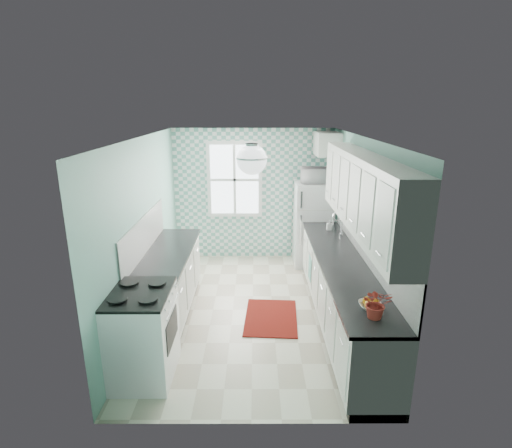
{
  "coord_description": "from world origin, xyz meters",
  "views": [
    {
      "loc": [
        0.04,
        -5.29,
        2.92
      ],
      "look_at": [
        0.05,
        0.25,
        1.25
      ],
      "focal_mm": 28.0,
      "sensor_mm": 36.0,
      "label": 1
    }
  ],
  "objects_px": {
    "potted_plant": "(377,303)",
    "ceiling_light": "(252,159)",
    "fruit_bowl": "(370,306)",
    "fridge": "(313,224)",
    "stove": "(142,333)",
    "microwave": "(315,175)",
    "sink": "(330,237)"
  },
  "relations": [
    {
      "from": "sink",
      "to": "fruit_bowl",
      "type": "bearing_deg",
      "value": -88.25
    },
    {
      "from": "fridge",
      "to": "potted_plant",
      "type": "height_order",
      "value": "fridge"
    },
    {
      "from": "stove",
      "to": "potted_plant",
      "type": "distance_m",
      "value": 2.5
    },
    {
      "from": "stove",
      "to": "potted_plant",
      "type": "relative_size",
      "value": 3.23
    },
    {
      "from": "fridge",
      "to": "microwave",
      "type": "height_order",
      "value": "microwave"
    },
    {
      "from": "sink",
      "to": "microwave",
      "type": "distance_m",
      "value": 1.43
    },
    {
      "from": "stove",
      "to": "microwave",
      "type": "xyz_separation_m",
      "value": [
        2.31,
        3.25,
        1.18
      ]
    },
    {
      "from": "fridge",
      "to": "fruit_bowl",
      "type": "bearing_deg",
      "value": -85.16
    },
    {
      "from": "fruit_bowl",
      "to": "ceiling_light",
      "type": "bearing_deg",
      "value": 143.76
    },
    {
      "from": "ceiling_light",
      "to": "stove",
      "type": "distance_m",
      "value": 2.26
    },
    {
      "from": "ceiling_light",
      "to": "sink",
      "type": "relative_size",
      "value": 0.66
    },
    {
      "from": "ceiling_light",
      "to": "microwave",
      "type": "relative_size",
      "value": 0.71
    },
    {
      "from": "ceiling_light",
      "to": "sink",
      "type": "bearing_deg",
      "value": 49.02
    },
    {
      "from": "potted_plant",
      "to": "fridge",
      "type": "bearing_deg",
      "value": 91.41
    },
    {
      "from": "microwave",
      "to": "fruit_bowl",
      "type": "bearing_deg",
      "value": 93.32
    },
    {
      "from": "ceiling_light",
      "to": "fruit_bowl",
      "type": "xyz_separation_m",
      "value": [
        1.2,
        -0.88,
        -1.35
      ]
    },
    {
      "from": "ceiling_light",
      "to": "microwave",
      "type": "height_order",
      "value": "ceiling_light"
    },
    {
      "from": "ceiling_light",
      "to": "stove",
      "type": "relative_size",
      "value": 0.35
    },
    {
      "from": "fruit_bowl",
      "to": "potted_plant",
      "type": "xyz_separation_m",
      "value": [
        0.0,
        -0.18,
        0.13
      ]
    },
    {
      "from": "fridge",
      "to": "microwave",
      "type": "distance_m",
      "value": 0.92
    },
    {
      "from": "fruit_bowl",
      "to": "potted_plant",
      "type": "relative_size",
      "value": 0.75
    },
    {
      "from": "sink",
      "to": "ceiling_light",
      "type": "bearing_deg",
      "value": -129.12
    },
    {
      "from": "fruit_bowl",
      "to": "potted_plant",
      "type": "height_order",
      "value": "potted_plant"
    },
    {
      "from": "microwave",
      "to": "fridge",
      "type": "bearing_deg",
      "value": 56.17
    },
    {
      "from": "fridge",
      "to": "stove",
      "type": "distance_m",
      "value": 3.99
    },
    {
      "from": "stove",
      "to": "potted_plant",
      "type": "xyz_separation_m",
      "value": [
        2.4,
        -0.41,
        0.57
      ]
    },
    {
      "from": "fruit_bowl",
      "to": "potted_plant",
      "type": "bearing_deg",
      "value": -90.0
    },
    {
      "from": "fridge",
      "to": "stove",
      "type": "xyz_separation_m",
      "value": [
        -2.31,
        -3.25,
        -0.26
      ]
    },
    {
      "from": "potted_plant",
      "to": "ceiling_light",
      "type": "bearing_deg",
      "value": 138.48
    },
    {
      "from": "sink",
      "to": "microwave",
      "type": "relative_size",
      "value": 1.07
    },
    {
      "from": "fruit_bowl",
      "to": "microwave",
      "type": "distance_m",
      "value": 3.55
    },
    {
      "from": "fridge",
      "to": "stove",
      "type": "bearing_deg",
      "value": -122.05
    }
  ]
}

